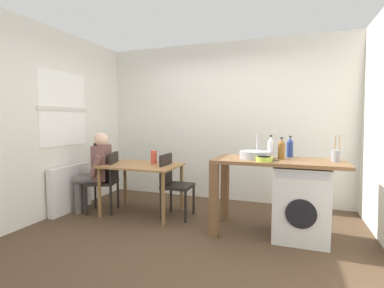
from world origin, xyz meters
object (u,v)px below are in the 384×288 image
object	(u,v)px
chair_person_seat	(107,178)
seated_person	(96,168)
dining_table	(142,171)
chair_opposite	(173,182)
utensil_crock	(337,155)
vase	(154,157)
bottle_squat_brown	(281,149)
bottle_clear_small	(290,148)
mixing_bowl	(264,159)
bottle_tall_green	(271,148)
washing_machine	(300,202)

from	to	relation	value
chair_person_seat	seated_person	bearing A→B (deg)	90.00
dining_table	chair_opposite	world-z (taller)	chair_opposite
utensil_crock	vase	xyz separation A→B (m)	(-2.39, 0.19, -0.15)
chair_person_seat	bottle_squat_brown	size ratio (longest dim) A/B	3.43
bottle_clear_small	dining_table	bearing A→B (deg)	-176.37
bottle_clear_small	vase	size ratio (longest dim) A/B	1.36
utensil_crock	dining_table	bearing A→B (deg)	178.08
dining_table	utensil_crock	distance (m)	2.57
chair_opposite	mixing_bowl	world-z (taller)	mixing_bowl
chair_person_seat	bottle_tall_green	bearing A→B (deg)	-108.03
bottle_squat_brown	bottle_tall_green	bearing A→B (deg)	176.39
seated_person	bottle_squat_brown	bearing A→B (deg)	-107.13
bottle_clear_small	bottle_tall_green	bearing A→B (deg)	-137.74
chair_person_seat	mixing_bowl	distance (m)	2.38
bottle_tall_green	mixing_bowl	xyz separation A→B (m)	(-0.05, -0.27, -0.10)
seated_person	washing_machine	world-z (taller)	seated_person
washing_machine	bottle_tall_green	bearing A→B (deg)	169.08
bottle_clear_small	utensil_crock	xyz separation A→B (m)	(0.50, -0.21, -0.05)
bottle_squat_brown	utensil_crock	world-z (taller)	utensil_crock
seated_person	bottle_squat_brown	distance (m)	2.67
washing_machine	bottle_squat_brown	distance (m)	0.65
bottle_squat_brown	utensil_crock	xyz separation A→B (m)	(0.59, -0.01, -0.05)
bottle_clear_small	mixing_bowl	distance (m)	0.55
seated_person	bottle_tall_green	xyz separation A→B (m)	(2.52, 0.06, 0.38)
chair_opposite	washing_machine	xyz separation A→B (m)	(1.70, -0.19, -0.08)
dining_table	bottle_clear_small	bearing A→B (deg)	3.63
dining_table	bottle_squat_brown	distance (m)	1.99
chair_person_seat	bottle_clear_small	distance (m)	2.65
chair_person_seat	vase	xyz separation A→B (m)	(0.70, 0.18, 0.33)
seated_person	bottle_squat_brown	size ratio (longest dim) A/B	4.57
washing_machine	vase	xyz separation A→B (m)	(-2.02, 0.24, 0.41)
seated_person	mixing_bowl	distance (m)	2.50
dining_table	vase	distance (m)	0.27
dining_table	chair_person_seat	size ratio (longest dim) A/B	1.22
chair_person_seat	utensil_crock	world-z (taller)	utensil_crock
chair_opposite	seated_person	world-z (taller)	seated_person
chair_person_seat	bottle_clear_small	bearing A→B (deg)	-103.64
bottle_squat_brown	washing_machine	bearing A→B (deg)	-14.79
mixing_bowl	dining_table	bearing A→B (deg)	169.28
bottle_squat_brown	mixing_bowl	world-z (taller)	bottle_squat_brown
bottle_squat_brown	bottle_clear_small	world-z (taller)	bottle_clear_small
mixing_bowl	vase	size ratio (longest dim) A/B	0.94
seated_person	bottle_squat_brown	world-z (taller)	seated_person
chair_opposite	washing_machine	distance (m)	1.71
dining_table	chair_opposite	size ratio (longest dim) A/B	1.22
chair_person_seat	bottle_squat_brown	distance (m)	2.55
chair_opposite	bottle_clear_small	size ratio (longest dim) A/B	3.34
seated_person	vase	size ratio (longest dim) A/B	6.04
chair_person_seat	dining_table	bearing A→B (deg)	-100.24
chair_person_seat	utensil_crock	size ratio (longest dim) A/B	3.00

